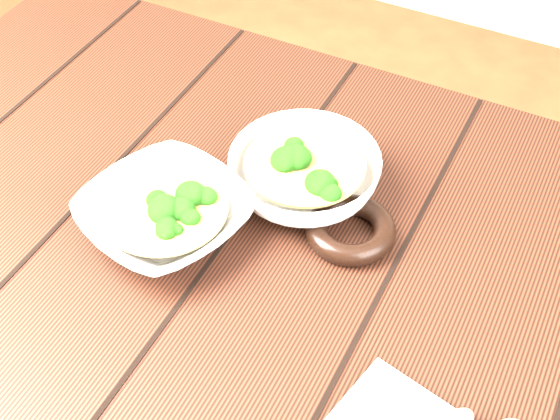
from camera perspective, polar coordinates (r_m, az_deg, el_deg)
name	(u,v)px	position (r m, az deg, el deg)	size (l,w,h in m)	color
table	(247,299)	(1.05, -2.40, -6.49)	(1.20, 0.80, 0.75)	#3B1C10
soup_bowl_front	(165,214)	(0.96, -8.42, -0.30)	(0.25, 0.25, 0.06)	silver
soup_bowl_back	(304,174)	(0.99, 1.80, 2.66)	(0.22, 0.22, 0.07)	silver
trivet	(351,229)	(0.96, 5.19, -1.42)	(0.11, 0.11, 0.03)	black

